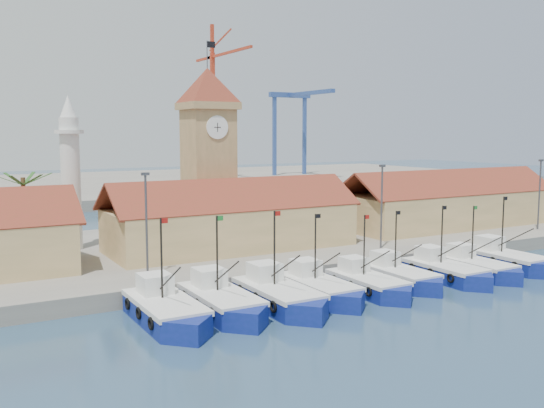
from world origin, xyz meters
TOP-DOWN VIEW (x-y plane):
  - ground at (0.00, 0.00)m, footprint 400.00×400.00m
  - quay at (0.00, 24.00)m, footprint 140.00×32.00m
  - terminal at (0.00, 110.00)m, footprint 240.00×80.00m
  - boat_0 at (-13.54, 2.86)m, footprint 3.93×10.76m
  - boat_1 at (-9.01, 2.97)m, footprint 3.85×10.55m
  - boat_2 at (-4.30, 2.24)m, footprint 3.93×10.76m
  - boat_3 at (-0.05, 2.78)m, footprint 3.64×9.97m
  - boat_4 at (4.64, 2.17)m, footprint 3.47×9.50m
  - boat_5 at (8.91, 2.96)m, footprint 3.47×9.50m
  - boat_6 at (13.96, 2.19)m, footprint 3.59×9.85m
  - boat_7 at (17.97, 2.07)m, footprint 3.48×9.52m
  - boat_8 at (23.07, 2.66)m, footprint 3.77×10.34m
  - hall_center at (0.00, 20.00)m, footprint 27.04×10.13m
  - hall_right at (32.00, 20.00)m, footprint 31.20×10.13m
  - clock_tower at (0.00, 26.00)m, footprint 5.80×5.80m
  - minaret at (-15.00, 28.00)m, footprint 3.00×3.00m
  - palm_tree at (-20.00, 26.00)m, footprint 5.60×5.03m
  - lamp_posts at (0.50, 12.00)m, footprint 80.70×0.25m
  - crane_red_right at (36.00, 103.71)m, footprint 1.00×31.29m
  - gantry at (62.00, 106.65)m, footprint 13.00×22.00m

SIDE VIEW (x-z plane):
  - ground at x=0.00m, z-range 0.00..0.00m
  - boat_5 at x=8.91m, z-range -2.85..4.34m
  - boat_4 at x=4.64m, z-range -2.85..4.34m
  - boat_7 at x=17.97m, z-range -2.86..4.35m
  - quay at x=0.00m, z-range 0.00..1.50m
  - boat_6 at x=13.96m, z-range -2.95..4.50m
  - boat_3 at x=-0.05m, z-range -2.99..4.55m
  - boat_8 at x=23.07m, z-range -3.10..4.72m
  - boat_1 at x=-9.01m, z-range -3.17..4.82m
  - boat_0 at x=-13.54m, z-range -3.23..4.91m
  - boat_2 at x=-4.30m, z-range -3.23..4.91m
  - terminal at x=0.00m, z-range 0.00..2.00m
  - hall_center at x=0.00m, z-range 0.18..7.79m
  - hall_right at x=32.00m, z-range 0.18..7.79m
  - palm_tree at x=-20.00m, z-range 2.05..10.44m
  - lamp_posts at x=0.50m, z-range 1.96..10.99m
  - minaret at x=-15.00m, z-range 1.58..17.88m
  - clock_tower at x=0.00m, z-range 0.61..23.31m
  - gantry at x=62.00m, z-range 8.44..31.64m
  - crane_red_right at x=36.00m, z-range 4.04..43.03m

